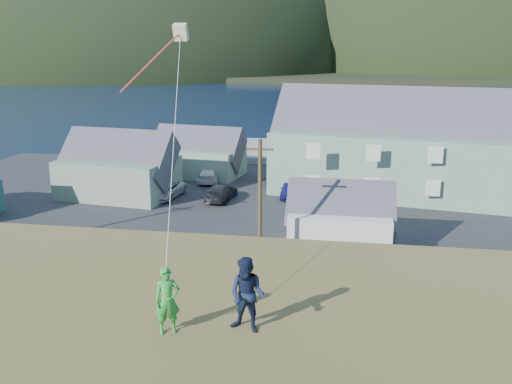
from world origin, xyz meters
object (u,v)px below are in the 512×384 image
at_px(lodge, 463,149).
at_px(shed_white, 340,218).
at_px(kite_flyer_navy, 247,295).
at_px(shed_palegreen_near, 118,167).
at_px(wharf, 259,151).
at_px(kite_flyer_green, 167,301).
at_px(shed_palegreen_far, 198,153).

distance_m(lodge, shed_white, 18.50).
bearing_deg(kite_flyer_navy, shed_palegreen_near, 131.33).
bearing_deg(lodge, wharf, 148.82).
distance_m(lodge, kite_flyer_green, 43.44).
height_order(kite_flyer_green, kite_flyer_navy, kite_flyer_navy).
distance_m(shed_palegreen_far, kite_flyer_navy, 47.97).
distance_m(shed_palegreen_near, kite_flyer_green, 40.47).
xyz_separation_m(lodge, shed_palegreen_far, (-25.84, 5.00, -2.15)).
relative_size(lodge, kite_flyer_green, 21.94).
bearing_deg(shed_white, kite_flyer_navy, -93.79).
distance_m(wharf, shed_palegreen_far, 14.36).
relative_size(wharf, kite_flyer_green, 16.17).
distance_m(kite_flyer_green, kite_flyer_navy, 1.85).
distance_m(shed_white, shed_palegreen_far, 25.39).
bearing_deg(wharf, kite_flyer_green, -82.73).
height_order(shed_white, kite_flyer_green, kite_flyer_green).
height_order(shed_white, kite_flyer_navy, kite_flyer_navy).
height_order(shed_palegreen_far, kite_flyer_navy, kite_flyer_navy).
height_order(shed_palegreen_near, shed_palegreen_far, shed_palegreen_near).
height_order(lodge, shed_palegreen_far, lodge).
relative_size(wharf, shed_palegreen_near, 2.35).
bearing_deg(wharf, shed_white, -71.69).
relative_size(wharf, shed_white, 3.58).
bearing_deg(kite_flyer_green, shed_white, 56.70).
distance_m(wharf, kite_flyer_navy, 60.39).
relative_size(shed_palegreen_far, kite_flyer_green, 6.44).
bearing_deg(wharf, kite_flyer_navy, -80.97).
height_order(shed_white, shed_palegreen_far, shed_palegreen_far).
xyz_separation_m(wharf, lodge, (21.52, -18.54, 4.18)).
relative_size(lodge, shed_white, 4.86).
height_order(wharf, kite_flyer_green, kite_flyer_green).
bearing_deg(lodge, kite_flyer_navy, -97.04).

